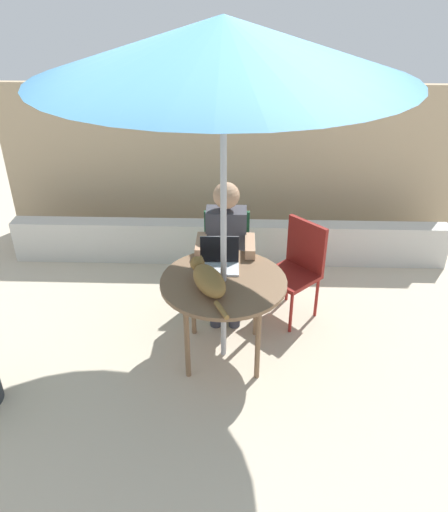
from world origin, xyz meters
name	(u,v)px	position (x,y,z in m)	size (l,w,h in m)	color
ground_plane	(224,353)	(0.00, 0.00, 0.00)	(14.00, 14.00, 0.00)	beige
fence_back	(230,163)	(0.00, 2.15, 0.85)	(4.99, 0.08, 1.70)	tan
planter_wall_low	(228,242)	(0.00, 1.50, 0.22)	(4.49, 0.20, 0.44)	beige
patio_table	(224,287)	(0.00, 0.00, 0.64)	(0.95, 0.95, 0.70)	brown
patio_umbrella	(223,47)	(0.00, 0.00, 2.32)	(2.33, 2.33, 2.50)	#B7B7BC
chair_occupied	(226,253)	(0.00, 0.76, 0.51)	(0.40, 0.40, 0.87)	#194C2D
chair_empty	(298,263)	(0.62, 0.60, 0.51)	(0.57, 0.57, 0.87)	maroon
person_seated	(226,245)	(0.00, 0.60, 0.68)	(0.48, 0.48, 1.21)	#3F3F47
laptop	(219,258)	(-0.04, 0.21, 0.77)	(0.31, 0.26, 0.21)	silver
cat	(208,279)	(-0.11, -0.12, 0.79)	(0.35, 0.61, 0.17)	olive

